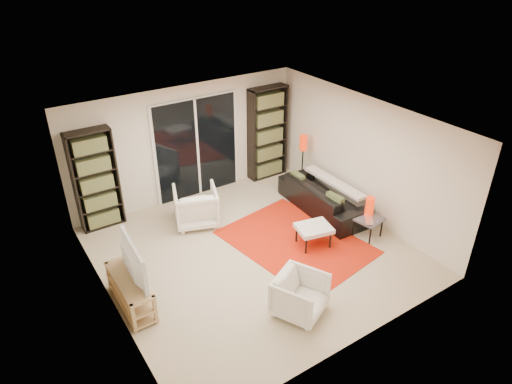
# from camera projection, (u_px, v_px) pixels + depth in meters

# --- Properties ---
(floor) EXTENTS (5.00, 5.00, 0.00)m
(floor) POSITION_uv_depth(u_px,v_px,m) (254.00, 252.00, 8.11)
(floor) COLOR beige
(floor) RESTS_ON ground
(wall_back) EXTENTS (5.00, 0.02, 2.40)m
(wall_back) POSITION_uv_depth(u_px,v_px,m) (187.00, 143.00, 9.34)
(wall_back) COLOR silver
(wall_back) RESTS_ON ground
(wall_front) EXTENTS (5.00, 0.02, 2.40)m
(wall_front) POSITION_uv_depth(u_px,v_px,m) (362.00, 275.00, 5.70)
(wall_front) COLOR silver
(wall_front) RESTS_ON ground
(wall_left) EXTENTS (0.02, 5.00, 2.40)m
(wall_left) POSITION_uv_depth(u_px,v_px,m) (103.00, 242.00, 6.32)
(wall_left) COLOR silver
(wall_left) RESTS_ON ground
(wall_right) EXTENTS (0.02, 5.00, 2.40)m
(wall_right) POSITION_uv_depth(u_px,v_px,m) (363.00, 158.00, 8.72)
(wall_right) COLOR silver
(wall_right) RESTS_ON ground
(ceiling) EXTENTS (5.00, 5.00, 0.02)m
(ceiling) POSITION_uv_depth(u_px,v_px,m) (253.00, 124.00, 6.93)
(ceiling) COLOR white
(ceiling) RESTS_ON wall_back
(sliding_door) EXTENTS (1.92, 0.08, 2.16)m
(sliding_door) POSITION_uv_depth(u_px,v_px,m) (197.00, 148.00, 9.48)
(sliding_door) COLOR white
(sliding_door) RESTS_ON ground
(bookshelf_left) EXTENTS (0.80, 0.30, 1.95)m
(bookshelf_left) POSITION_uv_depth(u_px,v_px,m) (96.00, 180.00, 8.39)
(bookshelf_left) COLOR black
(bookshelf_left) RESTS_ON ground
(bookshelf_right) EXTENTS (0.90, 0.30, 2.10)m
(bookshelf_right) POSITION_uv_depth(u_px,v_px,m) (268.00, 133.00, 10.20)
(bookshelf_right) COLOR black
(bookshelf_right) RESTS_ON ground
(tv_stand) EXTENTS (0.38, 1.18, 0.50)m
(tv_stand) POSITION_uv_depth(u_px,v_px,m) (131.00, 291.00, 6.82)
(tv_stand) COLOR tan
(tv_stand) RESTS_ON floor
(tv) EXTENTS (0.20, 1.06, 0.60)m
(tv) POSITION_uv_depth(u_px,v_px,m) (127.00, 262.00, 6.57)
(tv) COLOR black
(tv) RESTS_ON tv_stand
(rug) EXTENTS (2.25, 2.81, 0.01)m
(rug) POSITION_uv_depth(u_px,v_px,m) (296.00, 242.00, 8.35)
(rug) COLOR red
(rug) RESTS_ON floor
(sofa) EXTENTS (0.91, 2.12, 0.61)m
(sofa) POSITION_uv_depth(u_px,v_px,m) (323.00, 197.00, 9.20)
(sofa) COLOR black
(sofa) RESTS_ON floor
(armchair_back) EXTENTS (1.03, 1.05, 0.75)m
(armchair_back) POSITION_uv_depth(u_px,v_px,m) (196.00, 206.00, 8.75)
(armchair_back) COLOR white
(armchair_back) RESTS_ON floor
(armchair_front) EXTENTS (0.93, 0.94, 0.64)m
(armchair_front) POSITION_uv_depth(u_px,v_px,m) (300.00, 295.00, 6.65)
(armchair_front) COLOR white
(armchair_front) RESTS_ON floor
(ottoman) EXTENTS (0.69, 0.61, 0.40)m
(ottoman) POSITION_uv_depth(u_px,v_px,m) (314.00, 229.00, 8.12)
(ottoman) COLOR white
(ottoman) RESTS_ON floor
(side_table) EXTENTS (0.54, 0.54, 0.40)m
(side_table) POSITION_uv_depth(u_px,v_px,m) (368.00, 220.00, 8.36)
(side_table) COLOR #4B4B50
(side_table) RESTS_ON floor
(laptop) EXTENTS (0.40, 0.41, 0.03)m
(laptop) POSITION_uv_depth(u_px,v_px,m) (372.00, 220.00, 8.24)
(laptop) COLOR silver
(laptop) RESTS_ON side_table
(table_lamp) EXTENTS (0.16, 0.16, 0.36)m
(table_lamp) POSITION_uv_depth(u_px,v_px,m) (370.00, 206.00, 8.35)
(table_lamp) COLOR red
(table_lamp) RESTS_ON side_table
(floor_lamp) EXTENTS (0.18, 0.18, 1.22)m
(floor_lamp) POSITION_uv_depth(u_px,v_px,m) (303.00, 149.00, 9.80)
(floor_lamp) COLOR black
(floor_lamp) RESTS_ON floor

